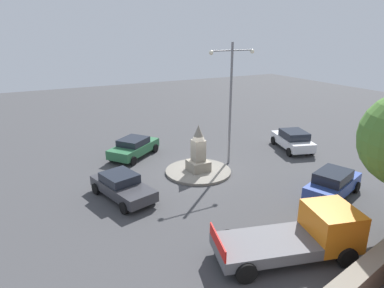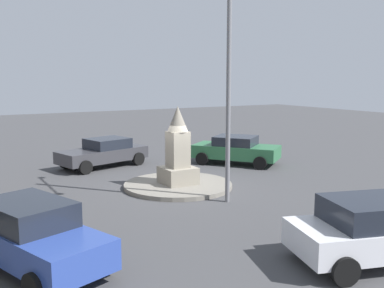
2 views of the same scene
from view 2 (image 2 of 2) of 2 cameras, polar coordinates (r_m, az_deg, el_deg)
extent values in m
plane|color=#424244|center=(17.87, -1.80, -5.56)|extent=(80.00, 80.00, 0.00)
cylinder|color=gray|center=(17.85, -1.80, -5.30)|extent=(4.32, 4.32, 0.17)
cube|color=gray|center=(17.76, -1.81, -4.01)|extent=(1.27, 1.27, 0.66)
cube|color=gray|center=(17.56, -1.83, -0.69)|extent=(0.75, 0.75, 1.42)
cone|color=gray|center=(17.41, -1.85, 3.25)|extent=(0.83, 0.83, 1.00)
cylinder|color=slate|center=(15.29, 4.71, 7.61)|extent=(0.16, 0.16, 8.23)
cube|color=silver|center=(11.62, 22.86, -10.78)|extent=(2.97, 4.51, 0.66)
cube|color=#1E232D|center=(11.31, 22.17, -7.99)|extent=(2.22, 2.49, 0.57)
cylinder|color=black|center=(11.72, 14.18, -11.89)|extent=(0.40, 0.68, 0.64)
cylinder|color=black|center=(10.26, 18.99, -15.15)|extent=(0.40, 0.68, 0.64)
cube|color=#2D6B42|center=(22.58, 5.67, -0.95)|extent=(4.48, 4.02, 0.65)
cube|color=#1E232D|center=(22.50, 5.60, 0.44)|extent=(2.60, 2.54, 0.46)
cylinder|color=black|center=(22.25, 1.32, -1.90)|extent=(0.64, 0.56, 0.64)
cylinder|color=black|center=(23.95, 2.92, -1.15)|extent=(0.64, 0.56, 0.64)
cylinder|color=black|center=(21.37, 8.73, -2.43)|extent=(0.64, 0.56, 0.64)
cylinder|color=black|center=(23.14, 9.83, -1.62)|extent=(0.64, 0.56, 0.64)
cube|color=#38383D|center=(22.17, -11.39, -1.34)|extent=(2.79, 4.62, 0.58)
cube|color=#1E232D|center=(22.25, -10.79, 0.11)|extent=(2.04, 2.22, 0.49)
cylinder|color=black|center=(20.70, -13.51, -2.93)|extent=(0.37, 0.67, 0.64)
cylinder|color=black|center=(22.20, -15.87, -2.25)|extent=(0.37, 0.67, 0.64)
cylinder|color=black|center=(22.38, -6.90, -1.90)|extent=(0.37, 0.67, 0.64)
cylinder|color=black|center=(23.77, -9.51, -1.34)|extent=(0.37, 0.67, 0.64)
cube|color=#2D479E|center=(10.99, -19.77, -11.63)|extent=(4.55, 2.95, 0.69)
cube|color=#1E232D|center=(10.95, -20.42, -8.28)|extent=(2.50, 2.13, 0.56)
cylinder|color=black|center=(10.37, -11.35, -14.56)|extent=(0.68, 0.42, 0.64)
cylinder|color=black|center=(9.55, -19.54, -17.02)|extent=(0.68, 0.42, 0.64)
cylinder|color=black|center=(12.71, -19.78, -10.51)|extent=(0.68, 0.42, 0.64)
camera|label=1|loc=(27.59, -53.31, 14.73)|focal=32.00mm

